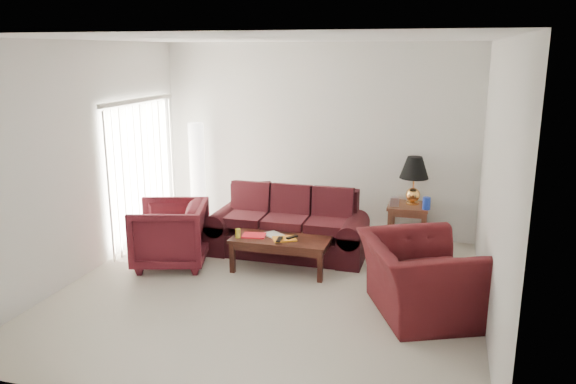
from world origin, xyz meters
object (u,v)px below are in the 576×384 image
Objects in this scene: armchair_left at (170,234)px; coffee_table at (281,254)px; sofa at (287,223)px; floor_lamp at (198,175)px; end_table at (407,225)px; armchair_right at (420,278)px.

coffee_table is at bearing 82.87° from armchair_left.
sofa is 2.04m from floor_lamp.
coffee_table is (-1.55, -1.44, -0.09)m from end_table.
floor_lamp is at bearing 150.71° from sofa.
coffee_table is (0.09, -0.61, -0.23)m from sofa.
armchair_left is (-1.42, -0.86, -0.02)m from sofa.
sofa is at bearing -153.34° from end_table.
sofa is 2.32× the size of armchair_left.
armchair_right is at bearing -15.28° from coffee_table.
coffee_table is at bearing -84.74° from sofa.
floor_lamp reaches higher than coffee_table.
armchair_right is at bearing -31.75° from floor_lamp.
armchair_right reaches higher than coffee_table.
armchair_right is 2.03m from coffee_table.
armchair_left reaches higher than coffee_table.
end_table is 2.12m from coffee_table.
end_table is 3.50m from armchair_left.
floor_lamp is (-3.43, 0.05, 0.56)m from end_table.
sofa is 1.66m from armchair_left.
end_table is 0.49× the size of armchair_right.
floor_lamp is at bearing 179.17° from end_table.
armchair_left is at bearing -78.00° from floor_lamp.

